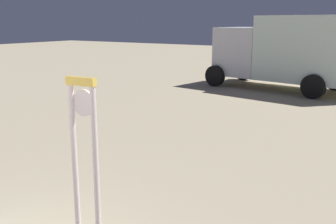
# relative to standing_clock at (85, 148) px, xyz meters

# --- Properties ---
(standing_clock) EXTENTS (0.42, 0.12, 2.16)m
(standing_clock) POSITION_rel_standing_clock_xyz_m (0.00, 0.00, 0.00)
(standing_clock) COLOR white
(standing_clock) RESTS_ON ground_plane
(box_truck_near) EXTENTS (6.70, 3.44, 3.02)m
(box_truck_near) POSITION_rel_standing_clock_xyz_m (-1.05, 12.97, 0.36)
(box_truck_near) COLOR white
(box_truck_near) RESTS_ON ground_plane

